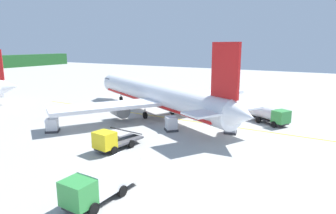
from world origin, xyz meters
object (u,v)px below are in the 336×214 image
at_px(airliner_foreground, 156,95).
at_px(service_truck_fuel, 269,114).
at_px(service_truck_baggage, 112,140).
at_px(cargo_container_far, 52,125).
at_px(crew_loader_left, 200,114).
at_px(service_truck_catering, 103,180).
at_px(cargo_container_mid, 171,124).
at_px(crew_marshaller, 227,116).
at_px(cargo_container_near, 231,126).

relative_size(airliner_foreground, service_truck_fuel, 5.99).
bearing_deg(service_truck_baggage, cargo_container_far, 83.12).
height_order(airliner_foreground, cargo_container_far, airliner_foreground).
height_order(airliner_foreground, crew_loader_left, airliner_foreground).
bearing_deg(service_truck_catering, cargo_container_mid, 13.47).
relative_size(cargo_container_far, crew_marshaller, 1.33).
bearing_deg(service_truck_catering, crew_marshaller, -1.61).
bearing_deg(crew_loader_left, cargo_container_near, -124.34).
height_order(cargo_container_near, cargo_container_far, cargo_container_near).
distance_m(cargo_container_near, cargo_container_mid, 7.99).
distance_m(service_truck_baggage, crew_marshaller, 19.50).
relative_size(cargo_container_near, crew_loader_left, 1.22).
height_order(cargo_container_mid, crew_marshaller, cargo_container_mid).
height_order(airliner_foreground, cargo_container_mid, airliner_foreground).
height_order(cargo_container_near, cargo_container_mid, cargo_container_near).
distance_m(airliner_foreground, service_truck_fuel, 17.97).
relative_size(service_truck_fuel, crew_marshaller, 3.66).
bearing_deg(crew_marshaller, crew_loader_left, 103.50).
xyz_separation_m(service_truck_baggage, crew_marshaller, (18.19, -7.02, -0.13)).
bearing_deg(service_truck_catering, cargo_container_far, 61.68).
bearing_deg(cargo_container_near, service_truck_baggage, 144.18).
bearing_deg(cargo_container_near, service_truck_fuel, -23.80).
relative_size(crew_marshaller, crew_loader_left, 1.03).
bearing_deg(cargo_container_mid, service_truck_catering, -166.53).
bearing_deg(service_truck_baggage, service_truck_catering, -142.85).
height_order(service_truck_catering, cargo_container_near, service_truck_catering).
xyz_separation_m(service_truck_baggage, cargo_container_mid, (9.99, -1.90, -0.19)).
relative_size(airliner_foreground, cargo_container_near, 18.55).
height_order(cargo_container_mid, crew_loader_left, cargo_container_mid).
distance_m(service_truck_baggage, cargo_container_near, 15.94).
bearing_deg(airliner_foreground, service_truck_fuel, -76.65).
bearing_deg(cargo_container_far, service_truck_catering, -118.32).
height_order(airliner_foreground, service_truck_fuel, airliner_foreground).
xyz_separation_m(airliner_foreground, crew_loader_left, (0.74, -7.68, -2.38)).
xyz_separation_m(airliner_foreground, cargo_container_near, (-3.57, -13.99, -2.40)).
distance_m(service_truck_baggage, crew_loader_left, 17.50).
height_order(crew_marshaller, crew_loader_left, crew_marshaller).
height_order(service_truck_catering, crew_marshaller, service_truck_catering).
relative_size(cargo_container_mid, crew_loader_left, 1.35).
relative_size(airliner_foreground, cargo_container_mid, 16.75).
xyz_separation_m(service_truck_fuel, cargo_container_far, (-19.20, 24.45, -0.48)).
distance_m(crew_marshaller, crew_loader_left, 4.11).
distance_m(cargo_container_mid, cargo_container_far, 16.10).
distance_m(service_truck_catering, crew_loader_left, 25.73).
bearing_deg(cargo_container_near, cargo_container_far, 118.66).
bearing_deg(cargo_container_far, crew_loader_left, -43.01).
bearing_deg(cargo_container_mid, airliner_foreground, 45.22).
relative_size(service_truck_fuel, cargo_container_mid, 2.80).
bearing_deg(service_truck_catering, airliner_foreground, 23.81).
distance_m(service_truck_fuel, crew_loader_left, 10.28).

